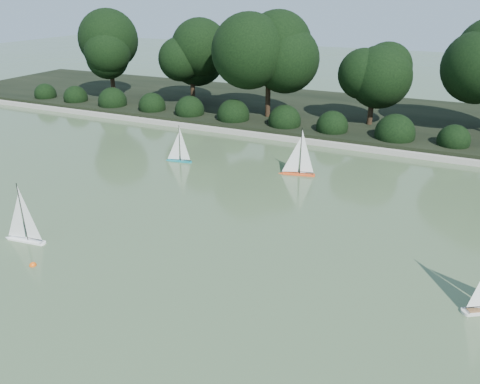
# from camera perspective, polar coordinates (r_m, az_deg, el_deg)

# --- Properties ---
(ground) EXTENTS (80.00, 80.00, 0.00)m
(ground) POSITION_cam_1_polar(r_m,az_deg,el_deg) (9.11, -4.46, -10.13)
(ground) COLOR #3D4F2F
(ground) RESTS_ON ground
(pond_coping) EXTENTS (40.00, 0.35, 0.18)m
(pond_coping) POSITION_cam_1_polar(r_m,az_deg,el_deg) (16.78, 10.55, 5.88)
(pond_coping) COLOR gray
(pond_coping) RESTS_ON ground
(far_bank) EXTENTS (40.00, 8.00, 0.30)m
(far_bank) POSITION_cam_1_polar(r_m,az_deg,el_deg) (20.54, 13.47, 9.01)
(far_bank) COLOR black
(far_bank) RESTS_ON ground
(tree_line) EXTENTS (26.31, 3.93, 4.39)m
(tree_line) POSITION_cam_1_polar(r_m,az_deg,el_deg) (18.36, 17.01, 14.95)
(tree_line) COLOR black
(tree_line) RESTS_ON ground
(shrub_hedge) EXTENTS (29.10, 1.10, 1.10)m
(shrub_hedge) POSITION_cam_1_polar(r_m,az_deg,el_deg) (17.53, 11.40, 7.79)
(shrub_hedge) COLOR black
(shrub_hedge) RESTS_ON ground
(sailboat_white_a) EXTENTS (1.07, 0.29, 1.46)m
(sailboat_white_a) POSITION_cam_1_polar(r_m,az_deg,el_deg) (11.18, -25.07, -4.36)
(sailboat_white_a) COLOR white
(sailboat_white_a) RESTS_ON ground
(sailboat_orange) EXTENTS (1.11, 0.40, 1.52)m
(sailboat_orange) POSITION_cam_1_polar(r_m,az_deg,el_deg) (13.88, 6.79, 3.05)
(sailboat_orange) COLOR #E54A1C
(sailboat_orange) RESTS_ON ground
(sailboat_teal) EXTENTS (0.93, 0.27, 1.27)m
(sailboat_teal) POSITION_cam_1_polar(r_m,az_deg,el_deg) (15.03, -7.66, 4.44)
(sailboat_teal) COLOR #16777F
(sailboat_teal) RESTS_ON ground
(race_buoy) EXTENTS (0.14, 0.14, 0.14)m
(race_buoy) POSITION_cam_1_polar(r_m,az_deg,el_deg) (10.25, -23.92, -8.18)
(race_buoy) COLOR #F2560C
(race_buoy) RESTS_ON ground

